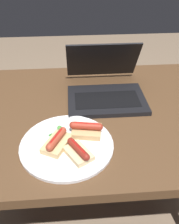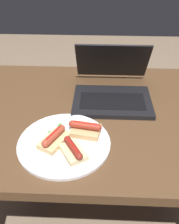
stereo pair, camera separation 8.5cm
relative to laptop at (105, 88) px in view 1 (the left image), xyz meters
The scene contains 8 objects.
ground_plane 0.77m from the laptop, 117.25° to the right, with size 6.00×6.00×0.00m, color #75604C.
desk 0.16m from the laptop, 117.25° to the right, with size 1.13×0.77×0.72m.
laptop is the anchor object (origin of this frame).
plate 0.34m from the laptop, 118.75° to the right, with size 0.30×0.30×0.02m.
sausage_toast_left 0.36m from the laptop, 122.50° to the right, with size 0.10×0.12×0.04m.
sausage_toast_middle 0.37m from the laptop, 109.94° to the right, with size 0.10×0.11×0.04m.
sausage_toast_right 0.27m from the laptop, 110.86° to the right, with size 0.11×0.09×0.05m.
salad_pile 0.30m from the laptop, 129.08° to the right, with size 0.05×0.06×0.01m.
Camera 1 is at (-0.08, -0.78, 1.28)m, focal length 40.00 mm.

